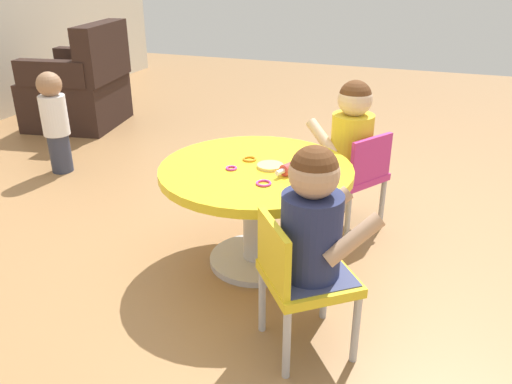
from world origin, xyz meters
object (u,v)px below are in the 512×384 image
(seated_child_right, at_px, (352,131))
(craft_scissors, at_px, (320,159))
(craft_table, at_px, (256,192))
(child_chair_left, at_px, (300,277))
(child_chair_right, at_px, (354,175))
(rolling_pin, at_px, (295,166))
(armchair_dark, at_px, (81,89))
(seated_child_left, at_px, (313,219))
(toddler_standing, at_px, (55,120))

(seated_child_right, xyz_separation_m, craft_scissors, (-0.33, 0.08, -0.04))
(craft_table, height_order, child_chair_left, child_chair_left)
(child_chair_right, relative_size, rolling_pin, 2.45)
(child_chair_left, xyz_separation_m, armchair_dark, (2.10, 2.49, 0.00))
(child_chair_left, xyz_separation_m, child_chair_right, (1.00, -0.02, 0.00))
(rolling_pin, relative_size, craft_scissors, 1.59)
(seated_child_left, height_order, child_chair_right, seated_child_left)
(craft_table, bearing_deg, child_chair_left, -145.67)
(child_chair_left, relative_size, armchair_dark, 0.63)
(craft_table, distance_m, child_chair_left, 0.61)
(seated_child_left, distance_m, toddler_standing, 2.30)
(armchair_dark, xyz_separation_m, toddler_standing, (-0.95, -0.52, 0.05))
(child_chair_left, bearing_deg, craft_table, 34.33)
(craft_table, relative_size, child_chair_right, 1.60)
(seated_child_left, distance_m, child_chair_right, 1.00)
(craft_table, bearing_deg, armchair_dark, 53.41)
(seated_child_left, xyz_separation_m, toddler_standing, (1.12, 2.00, -0.17))
(armchair_dark, bearing_deg, child_chair_left, -130.11)
(seated_child_right, bearing_deg, armchair_dark, 66.42)
(child_chair_right, bearing_deg, toddler_standing, 85.66)
(child_chair_right, distance_m, toddler_standing, 1.99)
(seated_child_right, height_order, toddler_standing, seated_child_right)
(child_chair_left, distance_m, seated_child_left, 0.23)
(craft_table, distance_m, toddler_standing, 1.75)
(toddler_standing, bearing_deg, rolling_pin, -109.53)
(craft_scissors, bearing_deg, toddler_standing, 76.09)
(child_chair_right, relative_size, armchair_dark, 0.63)
(craft_table, xyz_separation_m, armchair_dark, (1.59, 2.15, -0.06))
(armchair_dark, distance_m, craft_scissors, 2.79)
(child_chair_left, height_order, toddler_standing, toddler_standing)
(child_chair_right, bearing_deg, seated_child_right, 57.13)
(child_chair_left, bearing_deg, craft_scissors, 8.22)
(seated_child_left, xyz_separation_m, armchair_dark, (2.07, 2.52, -0.22))
(armchair_dark, xyz_separation_m, rolling_pin, (-1.59, -2.32, 0.20))
(child_chair_left, distance_m, child_chair_right, 1.00)
(rolling_pin, bearing_deg, armchair_dark, 55.60)
(rolling_pin, xyz_separation_m, craft_scissors, (0.18, -0.07, -0.02))
(seated_child_left, height_order, armchair_dark, armchair_dark)
(rolling_pin, bearing_deg, child_chair_right, -20.84)
(seated_child_left, xyz_separation_m, craft_scissors, (0.66, 0.13, -0.04))
(toddler_standing, bearing_deg, child_chair_left, -120.21)
(seated_child_right, bearing_deg, child_chair_right, -122.87)
(craft_table, distance_m, seated_child_right, 0.63)
(craft_table, height_order, seated_child_right, seated_child_right)
(craft_table, relative_size, craft_scissors, 6.25)
(toddler_standing, height_order, rolling_pin, toddler_standing)
(child_chair_right, bearing_deg, seated_child_left, -179.06)
(seated_child_left, bearing_deg, child_chair_left, 127.59)
(toddler_standing, xyz_separation_m, rolling_pin, (-0.64, -1.80, 0.15))
(child_chair_right, bearing_deg, rolling_pin, 159.16)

